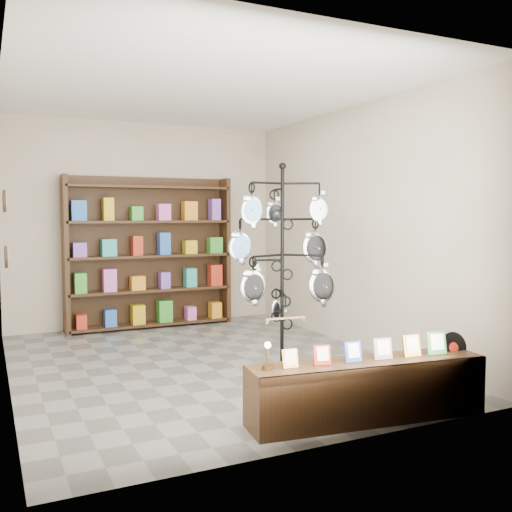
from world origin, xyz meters
The scene contains 6 objects.
ground centered at (0.00, 0.00, 0.00)m, with size 5.00×5.00×0.00m, color slate.
room_envelope centered at (0.00, 0.00, 1.85)m, with size 5.00×5.00×5.00m.
display_tree centered at (0.50, -0.89, 1.25)m, with size 1.12×1.07×2.17m.
front_shelf centered at (0.58, -2.20, 0.25)m, with size 2.02×0.64×0.70m.
back_shelving centered at (0.00, 2.30, 1.03)m, with size 2.42×0.36×2.20m.
wall_clocks centered at (-1.97, 0.80, 1.50)m, with size 0.03×0.24×0.84m.
Camera 1 is at (-2.17, -5.88, 1.66)m, focal length 40.00 mm.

